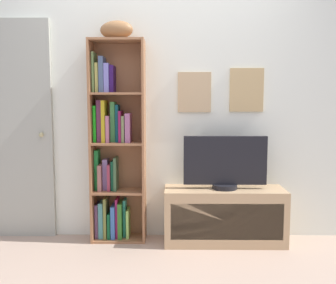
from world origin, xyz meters
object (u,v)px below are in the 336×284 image
at_px(football, 116,30).
at_px(door, 11,130).
at_px(bookshelf, 114,150).
at_px(television, 225,163).
at_px(tv_stand, 224,216).

xyz_separation_m(football, door, (-1.00, 0.10, -0.88)).
xyz_separation_m(bookshelf, football, (0.04, -0.03, 1.05)).
bearing_deg(football, television, -3.77).
bearing_deg(football, bookshelf, 148.19).
distance_m(football, door, 1.34).
xyz_separation_m(television, door, (-1.95, 0.16, 0.28)).
bearing_deg(bookshelf, door, 175.89).
relative_size(football, tv_stand, 0.28).
xyz_separation_m(tv_stand, television, (0.00, 0.00, 0.48)).
height_order(football, television, football).
bearing_deg(television, tv_stand, -90.00).
bearing_deg(football, door, 174.49).
distance_m(bookshelf, tv_stand, 1.16).
xyz_separation_m(football, television, (0.95, -0.06, -1.16)).
relative_size(bookshelf, door, 0.90).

